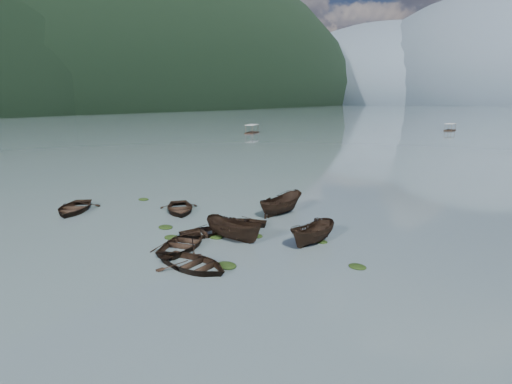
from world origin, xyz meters
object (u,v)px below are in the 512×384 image
Objects in this scene: pontoon_centre at (450,131)px; rowboat_0 at (74,212)px; rowboat_3 at (184,247)px; pontoon_left at (252,133)px.

rowboat_0 is at bearing -91.87° from pontoon_centre.
rowboat_3 is 0.83× the size of pontoon_centre.
rowboat_0 is 0.82× the size of pontoon_left.
pontoon_centre reaches higher than rowboat_3.
pontoon_centre is at bearing -103.66° from rowboat_3.
pontoon_left is at bearing 75.97° from rowboat_0.
pontoon_left reaches higher than rowboat_3.
pontoon_centre is (45.17, 42.88, 0.00)m from pontoon_left.
rowboat_0 is 119.33m from pontoon_centre.
pontoon_left is 62.28m from pontoon_centre.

